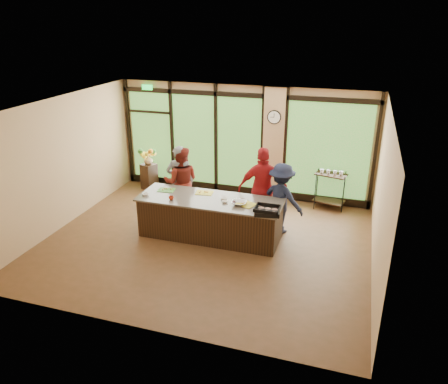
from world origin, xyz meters
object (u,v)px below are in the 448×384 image
Objects in this scene: roasting_pan at (267,212)px; cook_left at (180,181)px; cook_right at (281,199)px; bar_cart at (330,185)px; island_base at (210,219)px; flower_stand at (149,176)px.

cook_left is at bearing 142.64° from roasting_pan.
cook_right reaches higher than bar_cart.
cook_left is (-1.07, 0.85, 0.46)m from island_base.
cook_left is at bearing -141.84° from bar_cart.
island_base is at bearing 123.01° from cook_left.
cook_right is 4.40m from flower_stand.
cook_left is 3.60× the size of roasting_pan.
flower_stand is (-2.64, 2.25, -0.07)m from island_base.
bar_cart is (2.41, 2.41, 0.18)m from island_base.
island_base is at bearing 153.70° from roasting_pan.
cook_right is at bearing -105.45° from bar_cart.
roasting_pan is (2.43, -1.23, 0.06)m from cook_left.
roasting_pan is at bearing 103.90° from cook_right.
flower_stand is at bearing -60.40° from cook_left.
bar_cart is at bearing 23.62° from flower_stand.
cook_right is 1.59× the size of bar_cart.
cook_right is (2.52, -0.14, -0.08)m from cook_left.
roasting_pan is (-0.09, -1.10, 0.14)m from cook_right.
roasting_pan reaches higher than island_base.
roasting_pan is 3.01m from bar_cart.
cook_left reaches higher than island_base.
cook_left reaches higher than roasting_pan.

